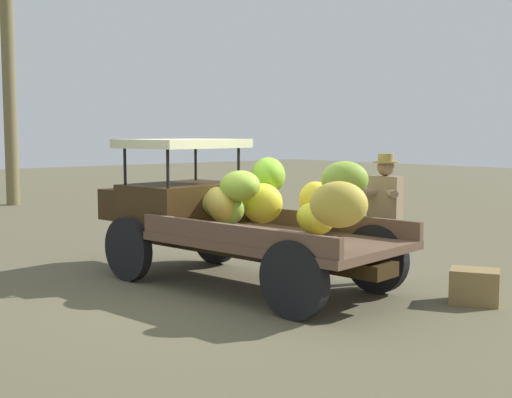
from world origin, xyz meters
name	(u,v)px	position (x,y,z in m)	size (l,w,h in m)	color
ground_plane	(223,287)	(0.00, 0.00, 0.00)	(60.00, 60.00, 0.00)	brown
truck	(229,212)	(0.19, -0.25, 0.93)	(4.59, 2.21, 1.86)	#34230F
farmer	(385,210)	(-1.20, -1.68, 0.96)	(0.54, 0.50, 1.68)	#383843
wooden_crate	(474,286)	(-2.51, -1.69, 0.20)	(0.54, 0.40, 0.39)	olive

